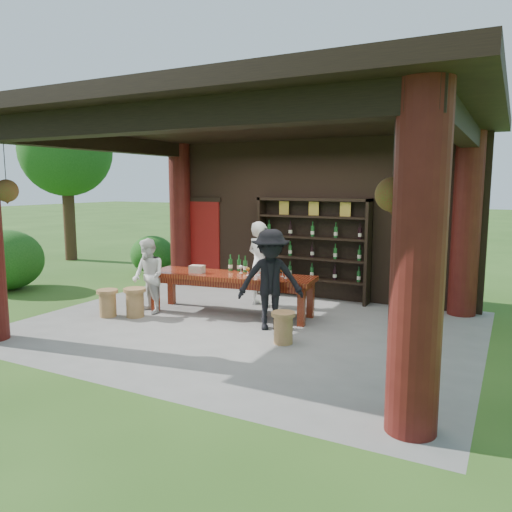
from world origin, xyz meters
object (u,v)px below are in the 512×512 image
at_px(host, 260,264).
at_px(napkin_basket, 197,269).
at_px(stool_near_right, 283,327).
at_px(stool_far_left, 108,302).
at_px(guest_man, 271,280).
at_px(wine_shelf, 312,249).
at_px(stool_near_left, 135,302).
at_px(tasting_table, 231,280).
at_px(guest_woman, 148,276).

bearing_deg(host, napkin_basket, 75.06).
xyz_separation_m(stool_near_right, stool_far_left, (-3.45, -0.07, 0.01)).
height_order(guest_man, napkin_basket, guest_man).
distance_m(wine_shelf, guest_man, 2.39).
bearing_deg(guest_man, stool_near_left, 158.74).
xyz_separation_m(stool_near_right, host, (-1.40, 1.95, 0.58)).
xyz_separation_m(wine_shelf, stool_far_left, (-2.75, -3.03, -0.79)).
relative_size(tasting_table, guest_woman, 2.28).
xyz_separation_m(tasting_table, stool_near_right, (1.56, -1.12, -0.37)).
bearing_deg(host, stool_near_left, 70.97).
distance_m(wine_shelf, host, 1.25).
xyz_separation_m(wine_shelf, stool_near_left, (-2.30, -2.82, -0.78)).
xyz_separation_m(tasting_table, guest_man, (1.06, -0.52, 0.20)).
height_order(host, guest_woman, host).
bearing_deg(stool_near_right, host, 125.56).
bearing_deg(host, guest_man, 145.90).
height_order(stool_far_left, guest_woman, guest_woman).
bearing_deg(guest_man, stool_far_left, 161.22).
bearing_deg(guest_woman, stool_near_left, -71.62).
bearing_deg(guest_woman, guest_man, 26.76).
xyz_separation_m(wine_shelf, stool_near_right, (0.69, -2.97, -0.80)).
distance_m(stool_near_right, host, 2.47).
bearing_deg(napkin_basket, host, 52.52).
xyz_separation_m(host, guest_woman, (-1.57, -1.46, -0.14)).
xyz_separation_m(wine_shelf, host, (-0.70, -1.01, -0.22)).
distance_m(stool_near_right, napkin_basket, 2.44).
distance_m(stool_near_left, guest_woman, 0.54).
bearing_deg(guest_woman, tasting_table, 48.36).
distance_m(guest_man, napkin_basket, 1.71).
bearing_deg(guest_man, host, 91.87).
xyz_separation_m(wine_shelf, guest_woman, (-2.27, -2.47, -0.36)).
xyz_separation_m(stool_far_left, napkin_basket, (1.27, 1.00, 0.56)).
bearing_deg(napkin_basket, stool_near_right, -23.21).
distance_m(guest_woman, napkin_basket, 0.91).
bearing_deg(host, wine_shelf, -102.16).
relative_size(stool_far_left, guest_woman, 0.36).
height_order(tasting_table, stool_near_right, tasting_table).
bearing_deg(wine_shelf, napkin_basket, -126.11).
bearing_deg(stool_near_right, stool_far_left, -178.88).
bearing_deg(guest_woman, stool_near_right, 14.90).
bearing_deg(napkin_basket, tasting_table, 16.56).
bearing_deg(wine_shelf, host, -124.69).
distance_m(wine_shelf, napkin_basket, 2.53).
bearing_deg(stool_near_left, host, 48.43).
xyz_separation_m(wine_shelf, tasting_table, (-0.87, -1.85, -0.43)).
xyz_separation_m(tasting_table, guest_woman, (-1.40, -0.62, 0.06)).
xyz_separation_m(stool_near_left, guest_man, (2.49, 0.45, 0.55)).
xyz_separation_m(stool_far_left, guest_man, (2.94, 0.66, 0.57)).
distance_m(stool_far_left, host, 2.93).
height_order(stool_far_left, guest_man, guest_man).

